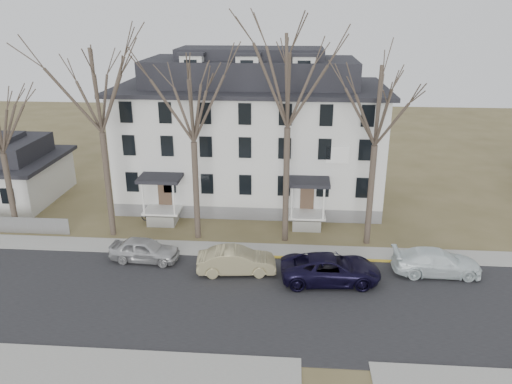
# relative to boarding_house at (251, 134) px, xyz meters

# --- Properties ---
(ground) EXTENTS (120.00, 120.00, 0.00)m
(ground) POSITION_rel_boarding_house_xyz_m (2.00, -17.95, -5.38)
(ground) COLOR brown
(ground) RESTS_ON ground
(main_road) EXTENTS (120.00, 10.00, 0.04)m
(main_road) POSITION_rel_boarding_house_xyz_m (2.00, -15.95, -5.38)
(main_road) COLOR #27272A
(main_road) RESTS_ON ground
(far_sidewalk) EXTENTS (120.00, 2.00, 0.08)m
(far_sidewalk) POSITION_rel_boarding_house_xyz_m (2.00, -9.95, -5.38)
(far_sidewalk) COLOR #A09F97
(far_sidewalk) RESTS_ON ground
(yellow_curb) EXTENTS (14.00, 0.25, 0.06)m
(yellow_curb) POSITION_rel_boarding_house_xyz_m (7.00, -10.85, -5.38)
(yellow_curb) COLOR gold
(yellow_curb) RESTS_ON ground
(boarding_house) EXTENTS (20.80, 12.36, 12.05)m
(boarding_house) POSITION_rel_boarding_house_xyz_m (0.00, 0.00, 0.00)
(boarding_house) COLOR slate
(boarding_house) RESTS_ON ground
(small_house) EXTENTS (8.70, 8.70, 5.00)m
(small_house) POSITION_rel_boarding_house_xyz_m (-20.00, -1.96, -3.13)
(small_house) COLOR silver
(small_house) RESTS_ON ground
(tree_far_left) EXTENTS (8.40, 8.40, 13.72)m
(tree_far_left) POSITION_rel_boarding_house_xyz_m (-9.00, -8.15, 4.96)
(tree_far_left) COLOR #473B31
(tree_far_left) RESTS_ON ground
(tree_mid_left) EXTENTS (7.80, 7.80, 12.74)m
(tree_mid_left) POSITION_rel_boarding_house_xyz_m (-3.00, -8.15, 4.22)
(tree_mid_left) COLOR #473B31
(tree_mid_left) RESTS_ON ground
(tree_center) EXTENTS (9.00, 9.00, 14.70)m
(tree_center) POSITION_rel_boarding_house_xyz_m (3.00, -8.15, 5.71)
(tree_center) COLOR #473B31
(tree_center) RESTS_ON ground
(tree_mid_right) EXTENTS (7.80, 7.80, 12.74)m
(tree_mid_right) POSITION_rel_boarding_house_xyz_m (8.50, -8.15, 4.22)
(tree_mid_right) COLOR #473B31
(tree_mid_right) RESTS_ON ground
(car_silver) EXTENTS (4.42, 2.05, 1.47)m
(car_silver) POSITION_rel_boarding_house_xyz_m (-5.65, -11.81, -4.65)
(car_silver) COLOR #BABABB
(car_silver) RESTS_ON ground
(car_tan) EXTENTS (4.79, 2.10, 1.53)m
(car_tan) POSITION_rel_boarding_house_xyz_m (0.22, -12.88, -4.61)
(car_tan) COLOR #9A8F67
(car_tan) RESTS_ON ground
(car_navy) EXTENTS (5.90, 3.07, 1.59)m
(car_navy) POSITION_rel_boarding_house_xyz_m (5.72, -13.45, -4.59)
(car_navy) COLOR black
(car_navy) RESTS_ON ground
(car_white) EXTENTS (5.17, 2.15, 1.49)m
(car_white) POSITION_rel_boarding_house_xyz_m (12.03, -12.08, -4.63)
(car_white) COLOR white
(car_white) RESTS_ON ground
(bicycle_left) EXTENTS (1.98, 0.88, 1.01)m
(bicycle_left) POSITION_rel_boarding_house_xyz_m (-6.71, -5.70, -4.88)
(bicycle_left) COLOR black
(bicycle_left) RESTS_ON ground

